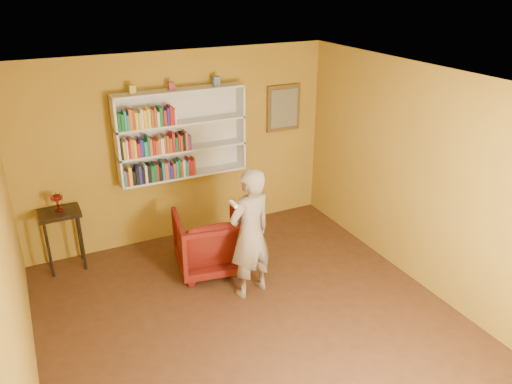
% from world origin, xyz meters
% --- Properties ---
extents(room_shell, '(5.30, 5.80, 2.88)m').
position_xyz_m(room_shell, '(0.00, 0.00, 1.02)').
color(room_shell, '#3F2314').
rests_on(room_shell, ground).
extents(bookshelf, '(1.80, 0.29, 1.23)m').
position_xyz_m(bookshelf, '(0.00, 2.41, 1.59)').
color(bookshelf, silver).
rests_on(bookshelf, room_shell).
extents(books_row_lower, '(0.99, 0.19, 0.27)m').
position_xyz_m(books_row_lower, '(-0.37, 2.30, 1.13)').
color(books_row_lower, teal).
rests_on(books_row_lower, bookshelf).
extents(books_row_middle, '(0.95, 0.19, 0.27)m').
position_xyz_m(books_row_middle, '(-0.39, 2.31, 1.51)').
color(books_row_middle, black).
rests_on(books_row_middle, bookshelf).
extents(books_row_upper, '(0.77, 0.19, 0.27)m').
position_xyz_m(books_row_upper, '(-0.47, 2.30, 1.89)').
color(books_row_upper, '#16632C').
rests_on(books_row_upper, bookshelf).
extents(ornament_left, '(0.08, 0.08, 0.11)m').
position_xyz_m(ornament_left, '(-0.61, 2.35, 2.27)').
color(ornament_left, gold).
rests_on(ornament_left, bookshelf).
extents(ornament_centre, '(0.07, 0.07, 0.10)m').
position_xyz_m(ornament_centre, '(-0.10, 2.35, 2.27)').
color(ornament_centre, maroon).
rests_on(ornament_centre, bookshelf).
extents(ornament_right, '(0.09, 0.09, 0.12)m').
position_xyz_m(ornament_right, '(0.53, 2.35, 2.28)').
color(ornament_right, slate).
rests_on(ornament_right, bookshelf).
extents(framed_painting, '(0.55, 0.05, 0.70)m').
position_xyz_m(framed_painting, '(1.65, 2.46, 1.75)').
color(framed_painting, '#533A17').
rests_on(framed_painting, room_shell).
extents(console_table, '(0.51, 0.39, 0.84)m').
position_xyz_m(console_table, '(-1.72, 2.25, 0.69)').
color(console_table, black).
rests_on(console_table, ground).
extents(ruby_lustre, '(0.15, 0.15, 0.24)m').
position_xyz_m(ruby_lustre, '(-1.72, 2.25, 1.00)').
color(ruby_lustre, maroon).
rests_on(ruby_lustre, console_table).
extents(armchair, '(0.99, 1.01, 0.81)m').
position_xyz_m(armchair, '(-0.00, 1.39, 0.40)').
color(armchair, '#4C0605').
rests_on(armchair, ground).
extents(person, '(0.68, 0.53, 1.63)m').
position_xyz_m(person, '(0.23, 0.67, 0.82)').
color(person, '#7D6D5B').
rests_on(person, ground).
extents(game_remote, '(0.04, 0.15, 0.04)m').
position_xyz_m(game_remote, '(-0.06, 0.47, 1.35)').
color(game_remote, white).
rests_on(game_remote, person).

